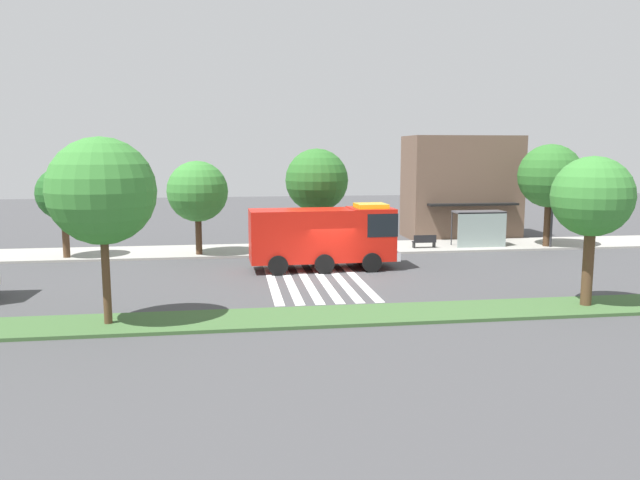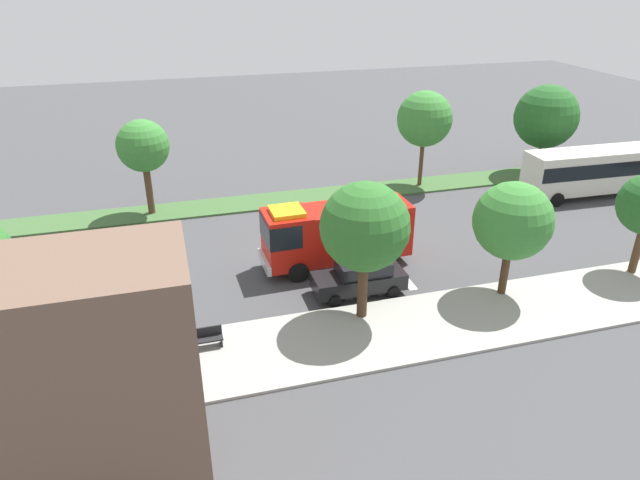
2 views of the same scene
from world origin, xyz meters
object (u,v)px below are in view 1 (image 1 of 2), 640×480
Objects in this scene: bus_stop_shelter at (480,222)px; fire_truck at (328,234)px; sidewalk_tree_east at (317,181)px; sidewalk_tree_far_east at (550,176)px; median_tree_west at (102,191)px; parked_car_mid at (311,245)px; median_tree_center at (592,198)px; street_lamp at (553,198)px; sidewalk_tree_west at (63,194)px; bench_near_shelter at (424,241)px; sidewalk_tree_center at (197,192)px.

fire_truck is at bearing -152.87° from bus_stop_shelter.
fire_truck is at bearing -91.61° from sidewalk_tree_east.
sidewalk_tree_far_east is 30.98m from median_tree_west.
median_tree_center is at bearing -53.22° from parked_car_mid.
sidewalk_tree_west is (-32.18, 0.40, 0.59)m from street_lamp.
sidewalk_tree_east is (15.83, 0.00, 0.72)m from sidewalk_tree_west.
median_tree_center is (-6.74, -15.81, -0.23)m from sidewalk_tree_far_east.
street_lamp is 0.80× the size of sidewalk_tree_far_east.
bench_near_shelter is at bearing 174.42° from street_lamp.
bus_stop_shelter is at bearing 36.61° from median_tree_west.
median_tree_west is (-21.90, -16.27, 3.35)m from bus_stop_shelter.
bus_stop_shelter is at bearing 2.28° from sidewalk_tree_east.
bus_stop_shelter is at bearing 12.16° from parked_car_mid.
sidewalk_tree_west is 0.79× the size of median_tree_west.
median_tree_center is (9.54, -15.81, -0.03)m from sidewalk_tree_east.
fire_truck is 9.86m from bench_near_shelter.
bus_stop_shelter is 0.49× the size of median_tree_west.
median_tree_west is at bearing -70.93° from sidewalk_tree_west.
street_lamp is 1.00× the size of sidewalk_tree_west.
bench_near_shelter is 24.64m from median_tree_west.
median_tree_west is (-10.36, -15.81, 0.41)m from sidewalk_tree_east.
median_tree_west reaches higher than bench_near_shelter.
bench_near_shelter is 0.25× the size of median_tree_center.
sidewalk_tree_east is 0.95× the size of median_tree_west.
sidewalk_tree_east is (0.68, 2.20, 3.88)m from parked_car_mid.
fire_truck is at bearing -161.40° from sidewalk_tree_far_east.
parked_car_mid is 0.70× the size of sidewalk_tree_east.
fire_truck is 2.42× the size of bus_stop_shelter.
median_tree_center reaches higher than sidewalk_tree_west.
street_lamp is (16.51, 5.13, 1.48)m from fire_truck.
sidewalk_tree_west is 16.77m from median_tree_west.
parked_car_mid is at bearing 97.31° from fire_truck.
sidewalk_tree_far_east is 1.11× the size of median_tree_center.
sidewalk_tree_center is at bearing -0.00° from sidewalk_tree_west.
fire_truck is 17.35m from street_lamp.
street_lamp is at bearing 15.64° from fire_truck.
fire_truck is 1.41× the size of sidewalk_tree_center.
bench_near_shelter is at bearing 179.98° from bus_stop_shelter.
sidewalk_tree_west is (-27.37, -0.46, 2.22)m from bus_stop_shelter.
street_lamp is (8.81, -0.86, 2.92)m from bench_near_shelter.
sidewalk_tree_center is at bearing -178.63° from bus_stop_shelter.
bench_near_shelter is 9.80m from sidewalk_tree_far_east.
median_tree_west reaches higher than parked_car_mid.
sidewalk_tree_west reaches higher than bench_near_shelter.
street_lamp is 0.84× the size of sidewalk_tree_east.
sidewalk_tree_far_east reaches higher than sidewalk_tree_center.
sidewalk_tree_center is (-7.52, 5.53, 2.14)m from fire_truck.
street_lamp is 1.55m from sidewalk_tree_far_east.
sidewalk_tree_far_east is at bearing 0.00° from sidewalk_tree_west.
sidewalk_tree_center is 0.94× the size of median_tree_center.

